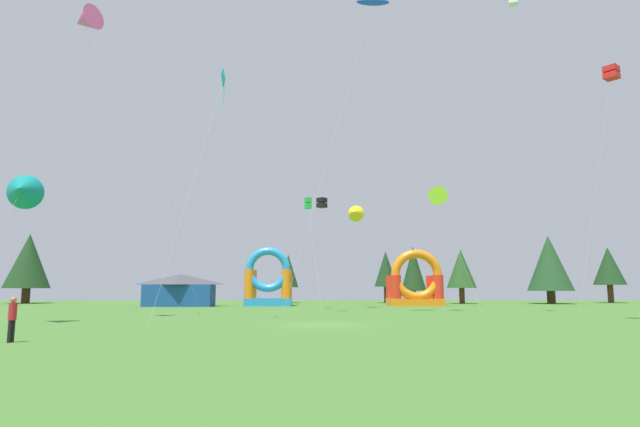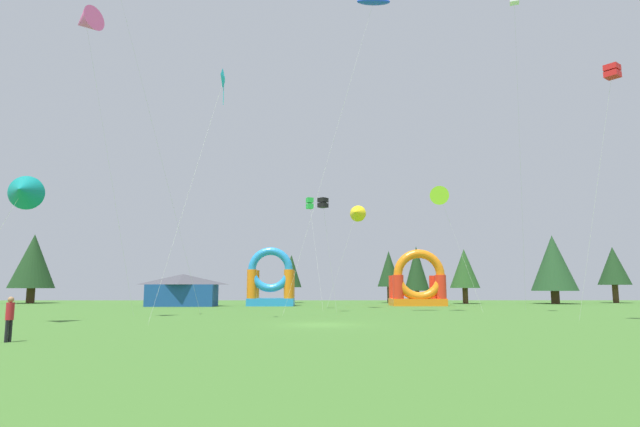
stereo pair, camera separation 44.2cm
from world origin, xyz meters
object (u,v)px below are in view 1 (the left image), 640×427
object	(u,v)px
kite_lime_delta	(438,196)
inflatable_yellow_castle	(415,286)
inflatable_red_slide	(268,284)
kite_pink_delta	(85,20)
kite_cyan_diamond	(225,80)
kite_teal_delta	(22,190)
festival_tent	(180,290)
kite_red_box	(611,73)
kite_blue_parafoil	(373,2)
person_midfield	(12,315)
kite_black_box	(322,203)
kite_green_box	(308,203)
kite_yellow_delta	(355,213)

from	to	relation	value
kite_lime_delta	inflatable_yellow_castle	size ratio (longest dim) A/B	1.73
kite_lime_delta	inflatable_red_slide	distance (m)	24.20
kite_pink_delta	inflatable_red_slide	xyz separation A→B (m)	(11.16, 28.13, -18.50)
kite_cyan_diamond	inflatable_yellow_castle	distance (m)	37.43
kite_teal_delta	inflatable_yellow_castle	world-z (taller)	kite_teal_delta
festival_tent	kite_red_box	bearing A→B (deg)	-40.59
kite_blue_parafoil	person_midfield	world-z (taller)	kite_blue_parafoil
kite_lime_delta	person_midfield	world-z (taller)	kite_lime_delta
kite_red_box	kite_teal_delta	bearing A→B (deg)	-179.13
kite_blue_parafoil	kite_pink_delta	distance (m)	23.38
inflatable_red_slide	festival_tent	size ratio (longest dim) A/B	0.89
kite_red_box	inflatable_red_slide	world-z (taller)	kite_red_box
kite_red_box	person_midfield	distance (m)	36.95
kite_black_box	kite_cyan_diamond	bearing A→B (deg)	-120.32
person_midfield	festival_tent	bearing A→B (deg)	-156.48
kite_green_box	inflatable_red_slide	size ratio (longest dim) A/B	1.66
kite_pink_delta	festival_tent	size ratio (longest dim) A/B	2.84
kite_green_box	festival_tent	xyz separation A→B (m)	(-15.03, 8.36, -9.00)
kite_lime_delta	kite_black_box	size ratio (longest dim) A/B	1.14
kite_red_box	kite_green_box	bearing A→B (deg)	132.76
kite_teal_delta	inflatable_red_slide	distance (m)	34.55
kite_black_box	kite_yellow_delta	size ratio (longest dim) A/B	0.93
kite_teal_delta	kite_yellow_delta	size ratio (longest dim) A/B	0.84
kite_cyan_diamond	festival_tent	world-z (taller)	kite_cyan_diamond
kite_yellow_delta	person_midfield	size ratio (longest dim) A/B	6.02
kite_blue_parafoil	inflatable_yellow_castle	size ratio (longest dim) A/B	4.07
kite_green_box	festival_tent	bearing A→B (deg)	150.91
kite_blue_parafoil	kite_pink_delta	size ratio (longest dim) A/B	1.24
kite_teal_delta	inflatable_red_slide	bearing A→B (deg)	68.00
inflatable_yellow_castle	kite_teal_delta	bearing A→B (deg)	-133.62
kite_pink_delta	kite_cyan_diamond	bearing A→B (deg)	-4.33
kite_green_box	inflatable_yellow_castle	size ratio (longest dim) A/B	1.71
kite_teal_delta	person_midfield	world-z (taller)	kite_teal_delta
kite_yellow_delta	person_midfield	world-z (taller)	kite_yellow_delta
kite_red_box	inflatable_red_slide	bearing A→B (deg)	128.61
kite_lime_delta	kite_yellow_delta	world-z (taller)	kite_lime_delta
kite_blue_parafoil	kite_teal_delta	world-z (taller)	kite_blue_parafoil
person_midfield	kite_blue_parafoil	bearing A→B (deg)	159.54
kite_black_box	kite_red_box	size ratio (longest dim) A/B	0.61
kite_blue_parafoil	kite_black_box	distance (m)	18.07
kite_lime_delta	inflatable_red_slide	bearing A→B (deg)	138.14
kite_teal_delta	kite_red_box	xyz separation A→B (m)	(37.57, 0.57, 8.09)
kite_blue_parafoil	kite_black_box	world-z (taller)	kite_blue_parafoil
kite_pink_delta	kite_teal_delta	bearing A→B (deg)	-114.82
kite_lime_delta	kite_yellow_delta	distance (m)	10.09
person_midfield	inflatable_yellow_castle	distance (m)	49.17
kite_teal_delta	kite_pink_delta	size ratio (longest dim) A/B	0.42
kite_blue_parafoil	person_midfield	size ratio (longest dim) A/B	15.03
person_midfield	inflatable_red_slide	world-z (taller)	inflatable_red_slide
kite_pink_delta	kite_black_box	size ratio (longest dim) A/B	2.17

